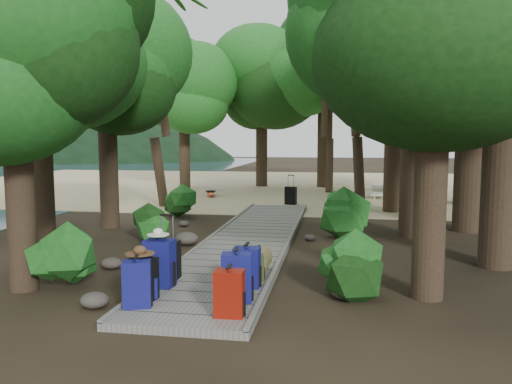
% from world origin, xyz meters
% --- Properties ---
extents(ground, '(120.00, 120.00, 0.00)m').
position_xyz_m(ground, '(0.00, 0.00, 0.00)').
color(ground, '#322719').
rests_on(ground, ground).
extents(sand_beach, '(40.00, 22.00, 0.02)m').
position_xyz_m(sand_beach, '(0.00, 16.00, 0.01)').
color(sand_beach, tan).
rests_on(sand_beach, ground).
extents(distant_hill, '(32.00, 16.00, 12.00)m').
position_xyz_m(distant_hill, '(-40.00, 48.00, 0.00)').
color(distant_hill, black).
rests_on(distant_hill, ground).
extents(boardwalk, '(2.00, 12.00, 0.12)m').
position_xyz_m(boardwalk, '(0.00, 1.00, 0.06)').
color(boardwalk, slate).
rests_on(boardwalk, ground).
extents(backpack_left_a, '(0.46, 0.38, 0.73)m').
position_xyz_m(backpack_left_a, '(-0.73, -4.32, 0.49)').
color(backpack_left_a, navy).
rests_on(backpack_left_a, boardwalk).
extents(backpack_left_b, '(0.42, 0.33, 0.69)m').
position_xyz_m(backpack_left_b, '(-0.76, -3.99, 0.47)').
color(backpack_left_b, black).
rests_on(backpack_left_b, boardwalk).
extents(backpack_left_c, '(0.47, 0.34, 0.84)m').
position_xyz_m(backpack_left_c, '(-0.76, -3.31, 0.54)').
color(backpack_left_c, navy).
rests_on(backpack_left_c, boardwalk).
extents(backpack_right_a, '(0.40, 0.29, 0.69)m').
position_xyz_m(backpack_right_a, '(0.64, -4.48, 0.47)').
color(backpack_right_a, '#8D1D03').
rests_on(backpack_right_a, boardwalk).
extents(backpack_right_b, '(0.48, 0.37, 0.79)m').
position_xyz_m(backpack_right_b, '(0.61, -3.85, 0.51)').
color(backpack_right_b, navy).
rests_on(backpack_right_b, boardwalk).
extents(backpack_right_c, '(0.42, 0.30, 0.71)m').
position_xyz_m(backpack_right_c, '(0.64, -3.13, 0.48)').
color(backpack_right_c, navy).
rests_on(backpack_right_c, boardwalk).
extents(backpack_right_d, '(0.36, 0.30, 0.48)m').
position_xyz_m(backpack_right_d, '(0.70, -2.74, 0.36)').
color(backpack_right_d, '#36421C').
rests_on(backpack_right_d, boardwalk).
extents(duffel_right_khaki, '(0.46, 0.66, 0.43)m').
position_xyz_m(duffel_right_khaki, '(0.67, -2.23, 0.33)').
color(duffel_right_khaki, olive).
rests_on(duffel_right_khaki, boardwalk).
extents(suitcase_on_boardwalk, '(0.42, 0.24, 0.65)m').
position_xyz_m(suitcase_on_boardwalk, '(-0.79, -2.82, 0.44)').
color(suitcase_on_boardwalk, black).
rests_on(suitcase_on_boardwalk, boardwalk).
extents(lone_suitcase_on_sand, '(0.47, 0.31, 0.68)m').
position_xyz_m(lone_suitcase_on_sand, '(0.34, 8.01, 0.36)').
color(lone_suitcase_on_sand, black).
rests_on(lone_suitcase_on_sand, sand_beach).
extents(hat_brown, '(0.43, 0.43, 0.13)m').
position_xyz_m(hat_brown, '(-0.79, -4.03, 0.88)').
color(hat_brown, '#51351E').
rests_on(hat_brown, backpack_left_b).
extents(hat_white, '(0.35, 0.35, 0.12)m').
position_xyz_m(hat_white, '(-0.76, -3.34, 1.02)').
color(hat_white, silver).
rests_on(hat_white, backpack_left_c).
extents(kayak, '(1.50, 3.25, 0.32)m').
position_xyz_m(kayak, '(-3.37, 10.25, 0.18)').
color(kayak, red).
rests_on(kayak, sand_beach).
extents(sun_lounger, '(0.93, 1.82, 0.56)m').
position_xyz_m(sun_lounger, '(3.85, 10.66, 0.30)').
color(sun_lounger, silver).
rests_on(sun_lounger, sand_beach).
extents(tree_right_a, '(4.23, 4.23, 7.06)m').
position_xyz_m(tree_right_a, '(3.46, -2.88, 3.53)').
color(tree_right_a, black).
rests_on(tree_right_a, ground).
extents(tree_right_b, '(5.27, 5.27, 9.40)m').
position_xyz_m(tree_right_b, '(5.13, -0.67, 4.70)').
color(tree_right_b, black).
rests_on(tree_right_b, ground).
extents(tree_right_c, '(5.23, 5.23, 9.06)m').
position_xyz_m(tree_right_c, '(3.95, 2.28, 4.53)').
color(tree_right_c, black).
rests_on(tree_right_c, ground).
extents(tree_right_d, '(6.20, 6.20, 11.37)m').
position_xyz_m(tree_right_d, '(5.58, 3.30, 5.68)').
color(tree_right_d, black).
rests_on(tree_right_d, ground).
extents(tree_right_e, '(5.61, 5.61, 10.10)m').
position_xyz_m(tree_right_e, '(3.99, 6.73, 5.05)').
color(tree_right_e, black).
rests_on(tree_right_e, ground).
extents(tree_right_f, '(5.98, 5.98, 10.67)m').
position_xyz_m(tree_right_f, '(6.88, 9.02, 5.34)').
color(tree_right_f, black).
rests_on(tree_right_f, ground).
extents(tree_left_a, '(3.87, 3.87, 6.45)m').
position_xyz_m(tree_left_a, '(-3.05, -3.47, 3.22)').
color(tree_left_a, black).
rests_on(tree_left_a, ground).
extents(tree_left_b, '(4.47, 4.47, 8.04)m').
position_xyz_m(tree_left_b, '(-4.76, -0.20, 4.02)').
color(tree_left_b, black).
rests_on(tree_left_b, ground).
extents(tree_left_c, '(4.27, 4.27, 7.43)m').
position_xyz_m(tree_left_c, '(-4.28, 2.31, 3.72)').
color(tree_left_c, black).
rests_on(tree_left_c, ground).
extents(tree_back_a, '(5.02, 5.02, 8.69)m').
position_xyz_m(tree_back_a, '(-1.89, 15.39, 4.35)').
color(tree_back_a, black).
rests_on(tree_back_a, ground).
extents(tree_back_b, '(6.13, 6.13, 10.95)m').
position_xyz_m(tree_back_b, '(1.43, 15.43, 5.48)').
color(tree_back_b, black).
rests_on(tree_back_b, ground).
extents(tree_back_c, '(5.39, 5.39, 9.70)m').
position_xyz_m(tree_back_c, '(5.44, 15.27, 4.85)').
color(tree_back_c, black).
rests_on(tree_back_c, ground).
extents(tree_back_d, '(4.70, 4.70, 7.83)m').
position_xyz_m(tree_back_d, '(-5.65, 13.86, 3.92)').
color(tree_back_d, black).
rests_on(tree_back_d, ground).
extents(palm_right_a, '(4.52, 4.52, 7.70)m').
position_xyz_m(palm_right_a, '(2.97, 5.52, 3.85)').
color(palm_right_a, '#164112').
rests_on(palm_right_a, ground).
extents(palm_right_b, '(4.74, 4.74, 9.15)m').
position_xyz_m(palm_right_b, '(4.56, 10.84, 4.58)').
color(palm_right_b, '#164112').
rests_on(palm_right_b, ground).
extents(palm_right_c, '(4.79, 4.79, 7.62)m').
position_xyz_m(palm_right_c, '(1.99, 12.93, 3.81)').
color(palm_right_c, '#164112').
rests_on(palm_right_c, ground).
extents(palm_left_a, '(4.85, 4.85, 7.72)m').
position_xyz_m(palm_left_a, '(-4.56, 6.75, 3.86)').
color(palm_left_a, '#164112').
rests_on(palm_left_a, ground).
extents(rock_left_a, '(0.43, 0.38, 0.24)m').
position_xyz_m(rock_left_a, '(-1.46, -4.15, 0.12)').
color(rock_left_a, '#4C473F').
rests_on(rock_left_a, ground).
extents(rock_left_b, '(0.40, 0.36, 0.22)m').
position_xyz_m(rock_left_b, '(-2.21, -2.00, 0.11)').
color(rock_left_b, '#4C473F').
rests_on(rock_left_b, ground).
extents(rock_left_c, '(0.56, 0.50, 0.31)m').
position_xyz_m(rock_left_c, '(-1.44, 0.35, 0.15)').
color(rock_left_c, '#4C473F').
rests_on(rock_left_c, ground).
extents(rock_left_d, '(0.29, 0.27, 0.16)m').
position_xyz_m(rock_left_d, '(-2.27, 2.79, 0.08)').
color(rock_left_d, '#4C473F').
rests_on(rock_left_d, ground).
extents(rock_right_a, '(0.42, 0.38, 0.23)m').
position_xyz_m(rock_right_a, '(2.17, -3.12, 0.12)').
color(rock_right_a, '#4C473F').
rests_on(rock_right_a, ground).
extents(rock_right_b, '(0.48, 0.43, 0.26)m').
position_xyz_m(rock_right_b, '(2.24, -1.54, 0.13)').
color(rock_right_b, '#4C473F').
rests_on(rock_right_b, ground).
extents(rock_right_c, '(0.28, 0.25, 0.15)m').
position_xyz_m(rock_right_c, '(1.41, 1.33, 0.08)').
color(rock_right_c, '#4C473F').
rests_on(rock_right_c, ground).
extents(rock_right_d, '(0.63, 0.56, 0.34)m').
position_xyz_m(rock_right_d, '(2.65, 4.18, 0.17)').
color(rock_right_d, '#4C473F').
rests_on(rock_right_d, ground).
extents(shrub_left_a, '(1.18, 1.18, 1.06)m').
position_xyz_m(shrub_left_a, '(-2.39, -3.37, 0.53)').
color(shrub_left_a, '#18501A').
rests_on(shrub_left_a, ground).
extents(shrub_left_b, '(0.96, 0.96, 0.86)m').
position_xyz_m(shrub_left_b, '(-2.32, 0.59, 0.43)').
color(shrub_left_b, '#18501A').
rests_on(shrub_left_b, ground).
extents(shrub_left_c, '(1.10, 1.10, 0.99)m').
position_xyz_m(shrub_left_c, '(-2.97, 4.62, 0.49)').
color(shrub_left_c, '#18501A').
rests_on(shrub_left_c, ground).
extents(shrub_right_a, '(1.04, 1.04, 0.93)m').
position_xyz_m(shrub_right_a, '(2.31, -2.92, 0.47)').
color(shrub_right_a, '#18501A').
rests_on(shrub_right_a, ground).
extents(shrub_right_b, '(1.44, 1.44, 1.30)m').
position_xyz_m(shrub_right_b, '(2.39, 2.01, 0.65)').
color(shrub_right_b, '#18501A').
rests_on(shrub_right_b, ground).
extents(shrub_right_c, '(0.77, 0.77, 0.69)m').
position_xyz_m(shrub_right_c, '(2.06, 5.87, 0.35)').
color(shrub_right_c, '#18501A').
rests_on(shrub_right_c, ground).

